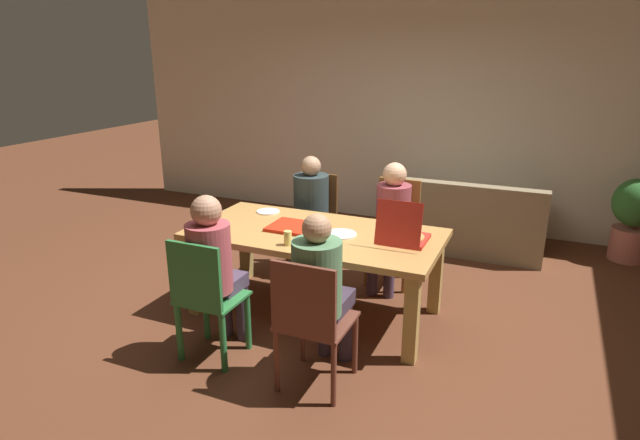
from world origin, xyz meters
The scene contains 20 objects.
ground_plane centered at (0.00, 0.00, 0.00)m, with size 20.00×20.00×0.00m, color #592F1C.
back_wall centered at (0.00, 2.89, 1.49)m, with size 7.88×0.12×2.99m, color beige.
dining_table centered at (0.00, 0.00, 0.64)m, with size 2.08×1.04×0.74m.
chair_0 centered at (-0.42, 0.94, 0.54)m, with size 0.43×0.40×0.98m.
person_0 centered at (-0.42, 0.80, 0.71)m, with size 0.35×0.49×1.19m.
chair_1 centered at (0.42, 0.97, 0.53)m, with size 0.43×0.44×0.99m.
person_1 centered at (0.42, 0.81, 0.70)m, with size 0.32×0.54×1.19m.
chair_2 centered at (-0.42, -0.99, 0.50)m, with size 0.44×0.40×0.94m.
person_2 centered at (-0.42, -0.86, 0.73)m, with size 0.32×0.48×1.24m.
chair_3 centered at (0.42, -1.02, 0.54)m, with size 0.46×0.45×0.95m.
person_3 centered at (0.42, -0.85, 0.71)m, with size 0.33×0.55×1.21m.
pizza_box_0 centered at (-0.22, 0.00, 0.76)m, with size 0.35×0.35×0.03m.
pizza_box_1 centered at (0.74, 0.05, 0.79)m, with size 0.35×0.42×0.37m.
plate_0 centered at (-0.62, 0.33, 0.75)m, with size 0.21×0.21×0.01m.
plate_1 centered at (0.22, 0.01, 0.75)m, with size 0.26×0.26×0.01m.
drinking_glass_0 centered at (-0.06, -0.37, 0.80)m, with size 0.06×0.06×0.11m, color #DACC67.
drinking_glass_1 centered at (-0.93, -0.31, 0.82)m, with size 0.07×0.07×0.15m, color #B94C28.
drinking_glass_2 centered at (0.25, -0.44, 0.81)m, with size 0.06×0.06×0.13m, color #DECB5B.
couch centered at (0.90, 2.13, 0.28)m, with size 1.76×0.88×0.82m.
potted_plant centered at (2.61, 2.45, 0.50)m, with size 0.46×0.46×0.90m.
Camera 1 is at (1.69, -3.79, 2.19)m, focal length 29.73 mm.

